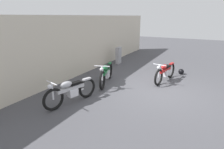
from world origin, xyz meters
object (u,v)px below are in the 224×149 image
at_px(stone_marker, 119,55).
at_px(motorcycle_green, 106,73).
at_px(helmet, 181,72).
at_px(motorcycle_red, 165,72).
at_px(motorcycle_silver, 71,91).

bearing_deg(stone_marker, motorcycle_green, -162.11).
xyz_separation_m(helmet, motorcycle_red, (-1.53, 0.50, 0.31)).
height_order(helmet, motorcycle_red, motorcycle_red).
distance_m(helmet, motorcycle_silver, 6.01).
relative_size(stone_marker, motorcycle_silver, 0.50).
bearing_deg(motorcycle_green, stone_marker, -178.80).
relative_size(helmet, motorcycle_green, 0.13).
xyz_separation_m(motorcycle_red, motorcycle_silver, (-3.79, 2.29, 0.00)).
xyz_separation_m(stone_marker, helmet, (-0.55, -3.87, -0.38)).
bearing_deg(stone_marker, motorcycle_red, -121.63).
distance_m(stone_marker, motorcycle_red, 3.96).
relative_size(stone_marker, helmet, 3.67).
xyz_separation_m(stone_marker, motorcycle_green, (-3.58, -1.16, -0.04)).
bearing_deg(motorcycle_silver, motorcycle_red, 164.00).
relative_size(helmet, motorcycle_silver, 0.14).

